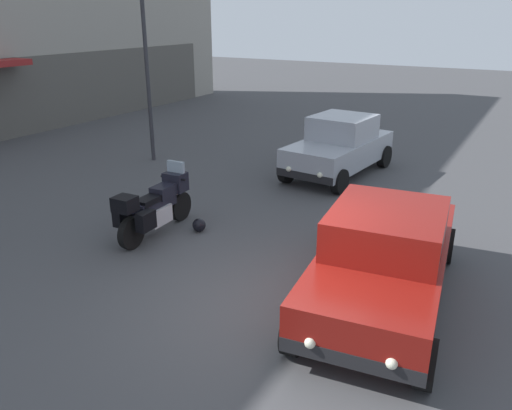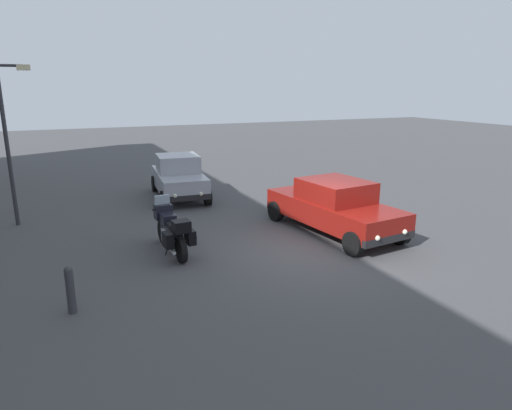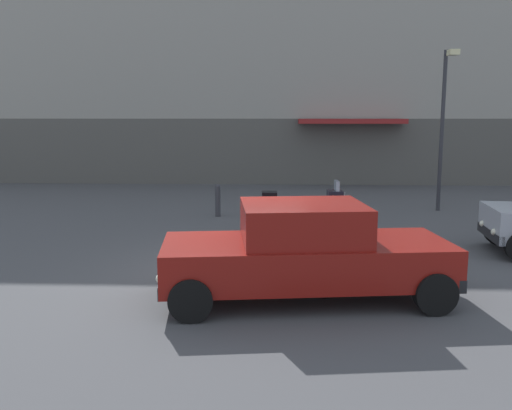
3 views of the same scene
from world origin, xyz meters
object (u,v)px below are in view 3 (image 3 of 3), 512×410
object	(u,v)px
helmet	(329,236)
car_sedan_far	(305,252)
streetlamp_curbside	(444,115)
bollard_curbside	(218,199)
motorcycle	(305,211)

from	to	relation	value
helmet	car_sedan_far	size ratio (longest dim) A/B	0.06
helmet	streetlamp_curbside	xyz separation A→B (m)	(3.80, 4.36, 2.81)
streetlamp_curbside	bollard_curbside	world-z (taller)	streetlamp_curbside
car_sedan_far	motorcycle	bearing A→B (deg)	-99.51
helmet	car_sedan_far	bearing A→B (deg)	-100.62
bollard_curbside	helmet	bearing A→B (deg)	-47.29
streetlamp_curbside	helmet	bearing A→B (deg)	-131.06
helmet	streetlamp_curbside	world-z (taller)	streetlamp_curbside
streetlamp_curbside	car_sedan_far	bearing A→B (deg)	-118.37
helmet	bollard_curbside	size ratio (longest dim) A/B	0.29
streetlamp_curbside	bollard_curbside	size ratio (longest dim) A/B	5.11
motorcycle	helmet	bearing A→B (deg)	-54.39
motorcycle	bollard_curbside	world-z (taller)	motorcycle
bollard_curbside	motorcycle	bearing A→B (deg)	-46.24
car_sedan_far	bollard_curbside	size ratio (longest dim) A/B	4.95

